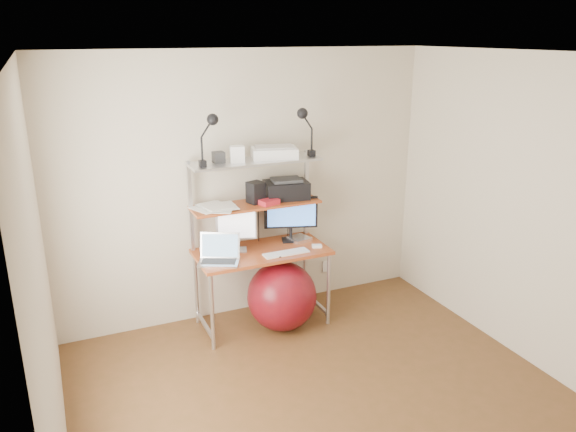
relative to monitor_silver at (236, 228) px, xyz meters
name	(u,v)px	position (x,y,z in m)	size (l,w,h in m)	color
room	(340,252)	(0.20, -1.54, 0.29)	(3.60, 3.60, 3.60)	brown
computer_desk	(259,226)	(0.20, -0.03, 0.00)	(1.20, 0.60, 1.57)	#B05022
wall_outlet	(326,266)	(1.05, 0.25, -0.66)	(0.08, 0.01, 0.12)	white
monitor_silver	(236,228)	(0.00, 0.00, 0.00)	(0.35, 0.18, 0.41)	silver
monitor_black	(291,215)	(0.56, 0.04, 0.04)	(0.49, 0.21, 0.50)	black
laptop	(220,255)	(-0.22, -0.18, -0.16)	(0.43, 0.40, 0.30)	silver
keyboard	(286,253)	(0.38, -0.26, -0.21)	(0.42, 0.12, 0.01)	white
mouse	(317,246)	(0.70, -0.23, -0.20)	(0.09, 0.05, 0.02)	white
mac_mini	(299,239)	(0.62, -0.01, -0.20)	(0.18, 0.18, 0.03)	silver
phone	(276,255)	(0.28, -0.26, -0.21)	(0.07, 0.12, 0.01)	black
printer	(286,189)	(0.52, 0.07, 0.28)	(0.43, 0.33, 0.19)	black
nas_cube	(256,192)	(0.21, 0.05, 0.29)	(0.13, 0.13, 0.19)	black
red_box	(269,202)	(0.30, -0.05, 0.22)	(0.17, 0.11, 0.05)	red
scanner	(274,152)	(0.40, 0.06, 0.65)	(0.45, 0.35, 0.11)	white
box_white	(237,154)	(0.04, 0.02, 0.67)	(0.12, 0.10, 0.14)	white
box_grey	(219,157)	(-0.12, 0.06, 0.64)	(0.09, 0.09, 0.09)	#303033
clip_lamp_left	(210,128)	(-0.21, -0.04, 0.92)	(0.18, 0.10, 0.44)	black
clip_lamp_right	(304,121)	(0.66, -0.02, 0.92)	(0.18, 0.10, 0.44)	black
exercise_ball	(282,296)	(0.34, -0.25, -0.63)	(0.64, 0.64, 0.64)	maroon
paper_stack	(216,207)	(-0.17, 0.03, 0.21)	(0.42, 0.43, 0.02)	white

